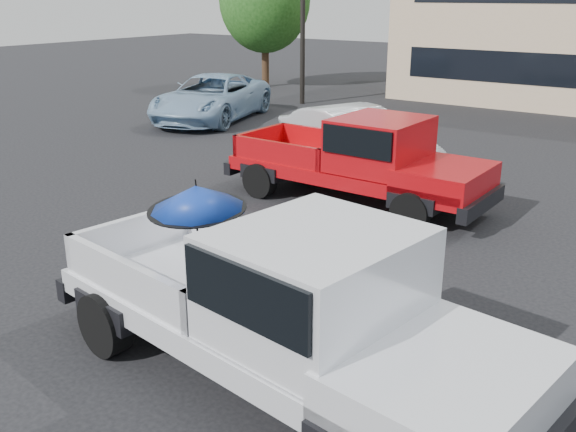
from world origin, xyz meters
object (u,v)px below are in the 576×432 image
object	(u,v)px
silver_pickup	(299,304)
blue_suv	(211,98)
red_pickup	(372,158)
silver_sedan	(356,141)

from	to	relation	value
silver_pickup	blue_suv	world-z (taller)	silver_pickup
red_pickup	silver_pickup	bearing A→B (deg)	-67.17
silver_pickup	silver_sedan	distance (m)	8.94
silver_sedan	blue_suv	world-z (taller)	silver_sedan
red_pickup	blue_suv	world-z (taller)	red_pickup
silver_sedan	blue_suv	size ratio (longest dim) A/B	0.85
silver_sedan	silver_pickup	bearing A→B (deg)	-130.81
red_pickup	blue_suv	xyz separation A→B (m)	(-8.57, 5.01, -0.23)
blue_suv	silver_pickup	bearing A→B (deg)	-61.13
silver_pickup	blue_suv	distance (m)	15.57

